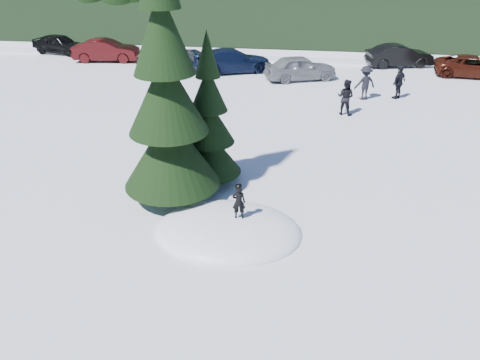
# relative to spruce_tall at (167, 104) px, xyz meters

# --- Properties ---
(ground) EXTENTS (200.00, 200.00, 0.00)m
(ground) POSITION_rel_spruce_tall_xyz_m (2.20, -1.80, -3.32)
(ground) COLOR white
(ground) RESTS_ON ground
(snow_mound) EXTENTS (4.48, 3.52, 0.96)m
(snow_mound) POSITION_rel_spruce_tall_xyz_m (2.20, -1.80, -3.32)
(snow_mound) COLOR white
(snow_mound) RESTS_ON ground
(spruce_tall) EXTENTS (3.20, 3.20, 8.60)m
(spruce_tall) POSITION_rel_spruce_tall_xyz_m (0.00, 0.00, 0.00)
(spruce_tall) COLOR black
(spruce_tall) RESTS_ON ground
(spruce_short) EXTENTS (2.20, 2.20, 5.37)m
(spruce_short) POSITION_rel_spruce_tall_xyz_m (1.00, 1.40, -1.22)
(spruce_short) COLOR black
(spruce_short) RESTS_ON ground
(child_skier) EXTENTS (0.41, 0.29, 1.07)m
(child_skier) POSITION_rel_spruce_tall_xyz_m (2.51, -1.71, -2.30)
(child_skier) COLOR black
(child_skier) RESTS_ON snow_mound
(adult_0) EXTENTS (1.06, 0.96, 1.79)m
(adult_0) POSITION_rel_spruce_tall_xyz_m (6.14, 9.56, -2.43)
(adult_0) COLOR black
(adult_0) RESTS_ON ground
(adult_1) EXTENTS (1.03, 1.11, 1.83)m
(adult_1) POSITION_rel_spruce_tall_xyz_m (9.16, 12.67, -2.41)
(adult_1) COLOR black
(adult_1) RESTS_ON ground
(adult_2) EXTENTS (1.36, 1.09, 1.84)m
(adult_2) POSITION_rel_spruce_tall_xyz_m (7.31, 12.23, -2.40)
(adult_2) COLOR black
(adult_2) RESTS_ON ground
(car_0) EXTENTS (4.53, 2.56, 1.46)m
(car_0) POSITION_rel_spruce_tall_xyz_m (-14.77, 20.55, -2.59)
(car_0) COLOR black
(car_0) RESTS_ON ground
(car_1) EXTENTS (4.86, 2.23, 1.54)m
(car_1) POSITION_rel_spruce_tall_xyz_m (-10.23, 18.70, -2.55)
(car_1) COLOR #35090A
(car_1) RESTS_ON ground
(car_2) EXTENTS (4.49, 2.22, 1.23)m
(car_2) POSITION_rel_spruce_tall_xyz_m (-5.28, 18.87, -2.71)
(car_2) COLOR #43454A
(car_2) RESTS_ON ground
(car_3) EXTENTS (5.63, 4.00, 1.51)m
(car_3) POSITION_rel_spruce_tall_xyz_m (-0.80, 17.00, -2.56)
(car_3) COLOR black
(car_3) RESTS_ON ground
(car_4) EXTENTS (4.77, 3.29, 1.51)m
(car_4) POSITION_rel_spruce_tall_xyz_m (3.69, 15.75, -2.57)
(car_4) COLOR gray
(car_4) RESTS_ON ground
(car_5) EXTENTS (4.73, 2.63, 1.48)m
(car_5) POSITION_rel_spruce_tall_xyz_m (10.30, 20.21, -2.58)
(car_5) COLOR black
(car_5) RESTS_ON ground
(car_6) EXTENTS (4.92, 2.69, 1.31)m
(car_6) POSITION_rel_spruce_tall_xyz_m (14.58, 18.18, -2.67)
(car_6) COLOR #3D140B
(car_6) RESTS_ON ground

